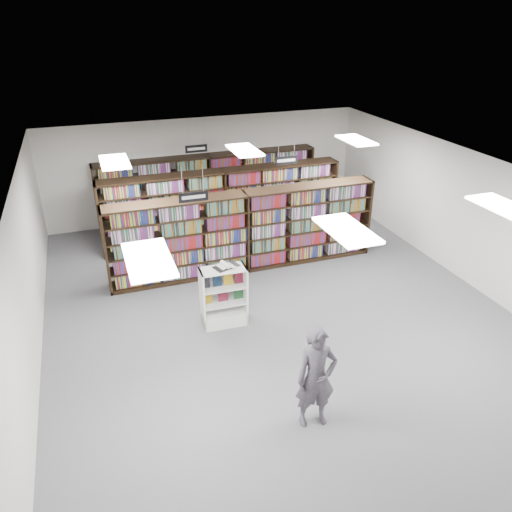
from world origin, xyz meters
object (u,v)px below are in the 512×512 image
object	(u,v)px
endcap_display	(224,304)
shopper	(316,378)
bookshelf_row_near	(245,232)
open_book	(226,265)

from	to	relation	value
endcap_display	shopper	world-z (taller)	shopper
bookshelf_row_near	endcap_display	distance (m)	2.65
bookshelf_row_near	endcap_display	bearing A→B (deg)	-118.89
endcap_display	open_book	xyz separation A→B (m)	(0.08, 0.02, 0.93)
endcap_display	bookshelf_row_near	bearing A→B (deg)	63.10
bookshelf_row_near	open_book	bearing A→B (deg)	-117.43
open_book	bookshelf_row_near	bearing A→B (deg)	43.93
endcap_display	open_book	size ratio (longest dim) A/B	2.27
open_book	shopper	size ratio (longest dim) A/B	0.33
open_book	shopper	bearing A→B (deg)	-99.77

